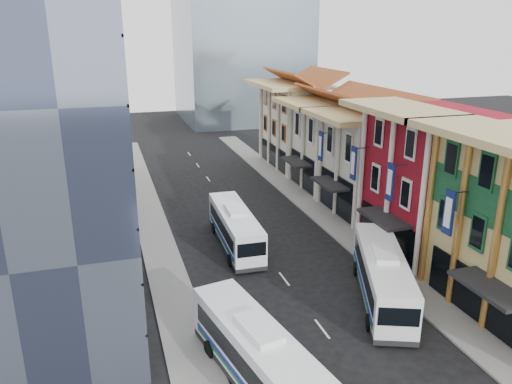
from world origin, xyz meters
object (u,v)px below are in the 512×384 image
object	(u,v)px
bus_left_near	(258,356)
bus_right	(382,275)
bus_left_far	(235,227)
office_tower	(22,82)

from	to	relation	value
bus_left_near	bus_right	world-z (taller)	bus_right
bus_left_far	bus_right	bearing A→B (deg)	-55.71
office_tower	bus_left_near	size ratio (longest dim) A/B	2.56
bus_left_near	bus_left_far	world-z (taller)	bus_left_near
bus_left_far	bus_left_near	bearing A→B (deg)	-99.24
bus_right	office_tower	bearing A→B (deg)	-179.51
office_tower	bus_right	distance (m)	27.48
bus_left_far	bus_right	world-z (taller)	bus_right
bus_left_near	bus_right	size ratio (longest dim) A/B	0.98
bus_left_near	bus_right	xyz separation A→B (m)	(11.00, 6.02, 0.04)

